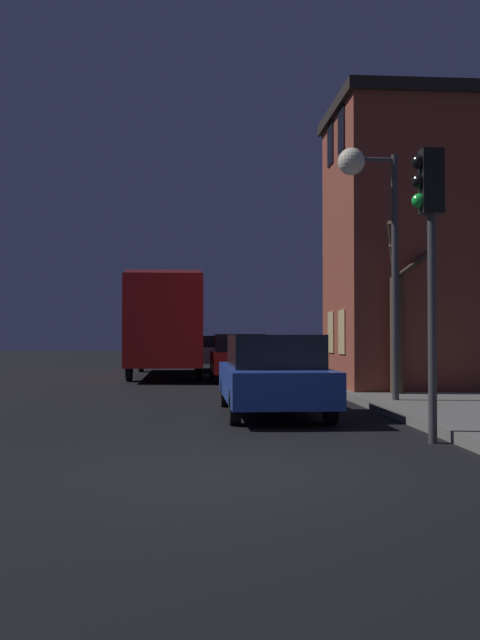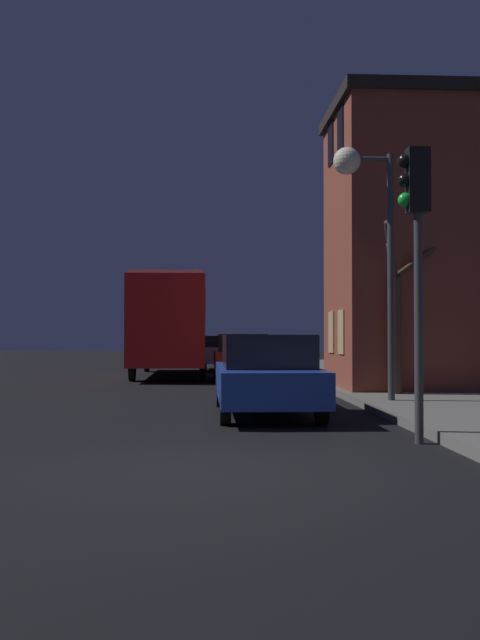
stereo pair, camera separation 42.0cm
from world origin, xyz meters
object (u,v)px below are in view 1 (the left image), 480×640
streetlamp (367,202)px  bare_tree (398,317)px  car_near_lane (273,374)px  car_mid_lane (238,357)px  bus (167,319)px  car_far_lane (219,352)px  traffic_light (429,231)px

streetlamp → bare_tree: size_ratio=1.36×
streetlamp → car_near_lane: size_ratio=1.10×
car_mid_lane → car_near_lane: bearing=-90.4°
bus → car_mid_lane: 3.95m
streetlamp → bare_tree: 3.02m
car_mid_lane → bare_tree: bearing=-67.3°
bus → car_near_lane: (2.34, -12.86, -1.31)m
bare_tree → car_far_lane: size_ratio=0.99×
car_far_lane → bus: bearing=-116.7°
bare_tree → car_mid_lane: bare_tree is taller
bus → car_mid_lane: (2.41, -2.84, -1.31)m
traffic_light → car_mid_lane: (-1.70, 13.65, -2.16)m
car_mid_lane → bus: bearing=130.3°
car_far_lane → streetlamp: bearing=-81.6°
car_mid_lane → car_far_lane: size_ratio=1.02×
car_mid_lane → streetlamp: bearing=-77.4°
car_mid_lane → traffic_light: bearing=-82.9°
streetlamp → traffic_light: 4.83m
car_near_lane → car_mid_lane: bearing=89.6°
streetlamp → car_far_lane: streetlamp is taller
bus → car_far_lane: bus is taller
traffic_light → streetlamp: bearing=86.1°
traffic_light → bus: bearing=104.0°
streetlamp → bare_tree: streetlamp is taller
streetlamp → car_mid_lane: streetlamp is taller
bus → car_mid_lane: bus is taller
traffic_light → bare_tree: bearing=77.1°
bus → car_near_lane: 13.14m
traffic_light → car_mid_lane: traffic_light is taller
streetlamp → car_near_lane: streetlamp is taller
bare_tree → car_mid_lane: 8.15m
bare_tree → car_near_lane: size_ratio=0.81×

